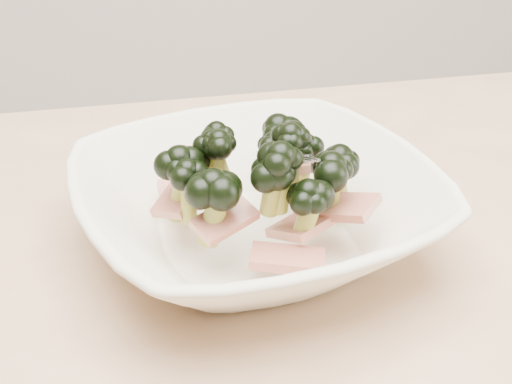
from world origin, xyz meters
TOP-DOWN VIEW (x-y plane):
  - broccoli_dish at (0.04, 0.07)m, footprint 0.33×0.33m

SIDE VIEW (x-z plane):
  - broccoli_dish at x=0.04m, z-range 0.73..0.85m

